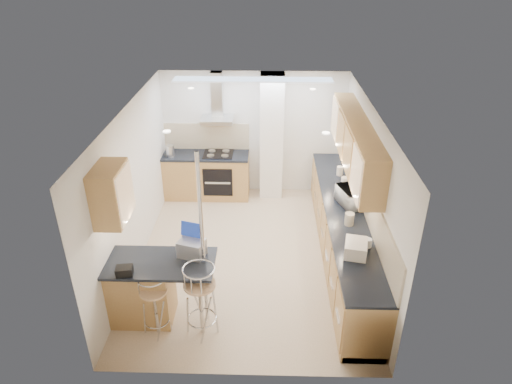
{
  "coord_description": "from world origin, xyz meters",
  "views": [
    {
      "loc": [
        0.27,
        -6.18,
        4.52
      ],
      "look_at": [
        0.1,
        0.2,
        1.1
      ],
      "focal_mm": 32.0,
      "sensor_mm": 36.0,
      "label": 1
    }
  ],
  "objects_px": {
    "bread_bin": "(356,248)",
    "bar_stool_end": "(201,301)",
    "laptop": "(192,248)",
    "bar_stool_near": "(155,305)",
    "microwave": "(352,197)"
  },
  "relations": [
    {
      "from": "laptop",
      "to": "microwave",
      "type": "bearing_deg",
      "value": 49.16
    },
    {
      "from": "bread_bin",
      "to": "bar_stool_near",
      "type": "bearing_deg",
      "value": -156.3
    },
    {
      "from": "microwave",
      "to": "laptop",
      "type": "relative_size",
      "value": 1.55
    },
    {
      "from": "bar_stool_near",
      "to": "bar_stool_end",
      "type": "bearing_deg",
      "value": 13.12
    },
    {
      "from": "bar_stool_end",
      "to": "bread_bin",
      "type": "relative_size",
      "value": 2.94
    },
    {
      "from": "laptop",
      "to": "bread_bin",
      "type": "height_order",
      "value": "laptop"
    },
    {
      "from": "bar_stool_near",
      "to": "bread_bin",
      "type": "xyz_separation_m",
      "value": [
        2.61,
        0.55,
        0.56
      ]
    },
    {
      "from": "microwave",
      "to": "bread_bin",
      "type": "bearing_deg",
      "value": 154.85
    },
    {
      "from": "bar_stool_near",
      "to": "bar_stool_end",
      "type": "distance_m",
      "value": 0.6
    },
    {
      "from": "bar_stool_end",
      "to": "laptop",
      "type": "bearing_deg",
      "value": 38.9
    },
    {
      "from": "laptop",
      "to": "bar_stool_end",
      "type": "height_order",
      "value": "laptop"
    },
    {
      "from": "bread_bin",
      "to": "bar_stool_end",
      "type": "bearing_deg",
      "value": -153.21
    },
    {
      "from": "laptop",
      "to": "bar_stool_near",
      "type": "relative_size",
      "value": 0.36
    },
    {
      "from": "laptop",
      "to": "bar_stool_end",
      "type": "relative_size",
      "value": 0.31
    },
    {
      "from": "microwave",
      "to": "bread_bin",
      "type": "distance_m",
      "value": 1.35
    }
  ]
}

